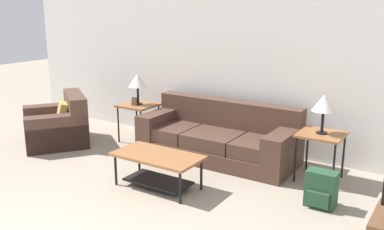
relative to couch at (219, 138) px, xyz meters
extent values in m
cube|color=white|center=(0.12, 0.62, 1.01)|extent=(9.07, 0.06, 2.60)
cube|color=#4C3328|center=(0.00, -0.05, -0.18)|extent=(2.32, 0.94, 0.22)
cube|color=#4C3328|center=(-0.77, -0.07, 0.03)|extent=(0.75, 0.85, 0.20)
cube|color=#4C3328|center=(0.00, -0.07, 0.03)|extent=(0.75, 0.85, 0.20)
cube|color=#4C3328|center=(0.77, -0.07, 0.03)|extent=(0.75, 0.85, 0.20)
cube|color=#4C3328|center=(0.00, 0.29, 0.33)|extent=(2.32, 0.26, 0.40)
cube|color=#4C3328|center=(-1.02, -0.05, 0.00)|extent=(0.28, 0.94, 0.58)
cube|color=#4C3328|center=(1.02, -0.05, 0.00)|extent=(0.28, 0.94, 0.58)
cube|color=#4C3328|center=(-2.57, -0.85, -0.09)|extent=(1.40, 1.37, 0.40)
cube|color=#4C3328|center=(-2.37, -0.57, 0.31)|extent=(1.01, 0.82, 0.40)
cube|color=#4C3328|center=(-2.89, -0.62, -0.01)|extent=(0.76, 0.91, 0.56)
cube|color=#4C3328|center=(-2.25, -1.08, -0.01)|extent=(0.76, 0.91, 0.56)
cube|color=tan|center=(-2.50, -0.75, 0.21)|extent=(0.39, 0.35, 0.36)
cube|color=#935B33|center=(-0.10, -1.34, 0.12)|extent=(1.10, 0.58, 0.04)
cylinder|color=black|center=(-0.59, -1.57, -0.10)|extent=(0.03, 0.03, 0.39)
cylinder|color=black|center=(0.39, -1.57, -0.10)|extent=(0.03, 0.03, 0.39)
cylinder|color=black|center=(-0.59, -1.11, -0.10)|extent=(0.03, 0.03, 0.39)
cylinder|color=black|center=(0.39, -1.11, -0.10)|extent=(0.03, 0.03, 0.39)
cube|color=black|center=(-0.10, -1.34, -0.21)|extent=(0.82, 0.40, 0.02)
cube|color=#935B33|center=(-1.50, -0.02, 0.32)|extent=(0.56, 0.55, 0.03)
cylinder|color=black|center=(-1.74, -0.25, 0.00)|extent=(0.03, 0.03, 0.60)
cylinder|color=black|center=(-1.26, -0.25, 0.00)|extent=(0.03, 0.03, 0.60)
cylinder|color=black|center=(-1.74, 0.21, 0.00)|extent=(0.03, 0.03, 0.60)
cylinder|color=black|center=(-1.26, 0.21, 0.00)|extent=(0.03, 0.03, 0.60)
cube|color=#935B33|center=(1.50, -0.02, 0.32)|extent=(0.56, 0.55, 0.03)
cylinder|color=black|center=(1.26, -0.25, 0.00)|extent=(0.03, 0.03, 0.60)
cylinder|color=black|center=(1.74, -0.25, 0.00)|extent=(0.03, 0.03, 0.60)
cylinder|color=black|center=(1.26, 0.21, 0.00)|extent=(0.03, 0.03, 0.60)
cylinder|color=black|center=(1.74, 0.21, 0.00)|extent=(0.03, 0.03, 0.60)
cylinder|color=black|center=(-1.50, -0.02, 0.34)|extent=(0.14, 0.14, 0.02)
cylinder|color=black|center=(-1.50, -0.02, 0.49)|extent=(0.04, 0.04, 0.27)
cone|color=white|center=(-1.50, -0.02, 0.73)|extent=(0.29, 0.29, 0.21)
cylinder|color=black|center=(1.50, -0.02, 0.34)|extent=(0.14, 0.14, 0.02)
cylinder|color=black|center=(1.50, -0.02, 0.49)|extent=(0.04, 0.04, 0.27)
cone|color=white|center=(1.50, -0.02, 0.73)|extent=(0.29, 0.29, 0.21)
cube|color=#23472D|center=(1.75, -0.77, -0.08)|extent=(0.33, 0.20, 0.42)
cube|color=#23472D|center=(1.75, -0.88, -0.17)|extent=(0.25, 0.05, 0.17)
cylinder|color=#23472D|center=(1.66, -0.65, -0.06)|extent=(0.02, 0.02, 0.32)
cylinder|color=#23472D|center=(1.84, -0.65, -0.06)|extent=(0.02, 0.02, 0.32)
cube|color=#4C3828|center=(-1.51, -0.10, 0.40)|extent=(0.10, 0.04, 0.13)
camera|label=1|loc=(2.92, -5.26, 1.91)|focal=40.00mm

